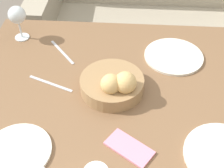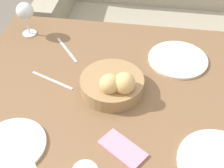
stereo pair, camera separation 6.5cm
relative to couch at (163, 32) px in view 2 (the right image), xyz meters
name	(u,v)px [view 2 (the right image)]	position (x,y,z in m)	size (l,w,h in m)	color
dining_table	(123,117)	(-0.16, -1.04, 0.29)	(1.20, 1.01, 0.71)	brown
couch	(163,32)	(0.00, 0.00, 0.00)	(1.53, 0.70, 0.90)	#9E937F
bread_basket	(113,84)	(-0.20, -1.00, 0.42)	(0.23, 0.23, 0.12)	#99754C
plate_near_left	(13,145)	(-0.48, -1.28, 0.39)	(0.21, 0.21, 0.01)	silver
plate_near_right	(219,163)	(0.16, -1.26, 0.39)	(0.25, 0.25, 0.01)	silver
plate_far_center	(178,59)	(0.04, -0.78, 0.39)	(0.24, 0.24, 0.01)	silver
wine_glass	(25,12)	(-0.64, -0.68, 0.50)	(0.08, 0.08, 0.16)	silver
fork_silver	(52,80)	(-0.44, -0.97, 0.39)	(0.18, 0.08, 0.00)	#B7B7BC
knife_silver	(67,50)	(-0.44, -0.78, 0.39)	(0.13, 0.16, 0.00)	#B7B7BC
cell_phone	(123,149)	(-0.14, -1.25, 0.39)	(0.17, 0.15, 0.01)	pink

